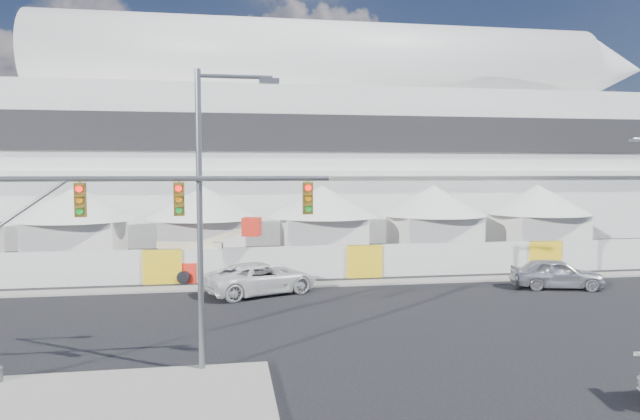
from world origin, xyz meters
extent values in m
plane|color=black|center=(0.00, 0.00, 0.00)|extent=(160.00, 160.00, 0.00)
cube|color=gray|center=(-6.00, -3.00, 0.07)|extent=(10.00, 5.00, 0.15)
cube|color=gray|center=(20.00, 12.50, 0.06)|extent=(80.00, 1.20, 0.12)
cube|color=silver|center=(8.00, 42.00, 7.00)|extent=(80.00, 24.00, 14.00)
cube|color=black|center=(8.00, 29.85, 9.80)|extent=(68.00, 0.30, 3.20)
cube|color=silver|center=(8.00, 29.60, 6.30)|extent=(72.00, 0.80, 0.50)
cylinder|color=silver|center=(8.00, 40.00, 17.78)|extent=(57.60, 8.40, 8.40)
cylinder|color=silver|center=(10.00, 40.00, 17.36)|extent=(51.60, 6.80, 6.80)
cylinder|color=silver|center=(12.00, 40.00, 16.94)|extent=(45.60, 5.20, 5.20)
cone|color=silver|center=(40.80, 40.00, 18.00)|extent=(8.00, 7.60, 7.60)
cube|color=silver|center=(-13.00, 24.00, 1.50)|extent=(6.00, 6.00, 3.00)
cone|color=silver|center=(-13.00, 24.00, 4.20)|extent=(8.40, 8.40, 2.40)
cube|color=silver|center=(-4.00, 24.00, 1.50)|extent=(6.00, 6.00, 3.00)
cone|color=silver|center=(-4.00, 24.00, 4.20)|extent=(8.40, 8.40, 2.40)
cube|color=silver|center=(5.00, 24.00, 1.50)|extent=(6.00, 6.00, 3.00)
cone|color=silver|center=(5.00, 24.00, 4.20)|extent=(8.40, 8.40, 2.40)
cube|color=silver|center=(14.00, 24.00, 1.50)|extent=(6.00, 6.00, 3.00)
cone|color=silver|center=(14.00, 24.00, 4.20)|extent=(8.40, 8.40, 2.40)
cube|color=silver|center=(23.00, 24.00, 1.50)|extent=(6.00, 6.00, 3.00)
cone|color=silver|center=(23.00, 24.00, 4.20)|extent=(8.40, 8.40, 2.40)
cube|color=silver|center=(6.00, 14.50, 1.00)|extent=(70.00, 0.25, 2.00)
imported|color=#BABBBF|center=(15.82, 9.54, 0.83)|extent=(3.09, 5.23, 1.67)
imported|color=silver|center=(-0.51, 10.82, 0.84)|extent=(4.88, 6.64, 1.68)
imported|color=silver|center=(-13.19, 18.10, 0.70)|extent=(1.98, 4.82, 1.40)
cylinder|color=slate|center=(-4.22, -1.00, 6.31)|extent=(10.43, 0.16, 0.16)
cube|color=#594714|center=(-6.69, -1.00, 5.67)|extent=(0.32, 0.22, 1.05)
cube|color=#594714|center=(-3.76, -1.00, 5.67)|extent=(0.32, 0.22, 1.05)
cube|color=#594714|center=(0.31, -1.00, 5.67)|extent=(0.32, 0.22, 1.05)
cylinder|color=slate|center=(-3.14, -0.80, 4.95)|extent=(0.19, 0.19, 9.60)
cylinder|color=slate|center=(-1.97, -0.80, 9.54)|extent=(2.35, 0.13, 0.13)
cube|color=slate|center=(-0.90, -0.80, 9.43)|extent=(0.64, 0.27, 0.16)
cube|color=gray|center=(22.65, 12.50, 8.42)|extent=(0.58, 0.24, 0.15)
cube|color=red|center=(-5.70, 15.52, 0.58)|extent=(4.16, 2.81, 1.17)
cube|color=beige|center=(-4.43, 15.52, 2.12)|extent=(3.95, 1.62, 0.37)
cube|color=beige|center=(-2.09, 15.52, 2.76)|extent=(3.07, 1.29, 1.29)
cube|color=red|center=(-0.60, 15.52, 3.29)|extent=(1.21, 1.21, 1.06)
camera|label=1|loc=(-2.29, -19.30, 6.57)|focal=32.00mm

